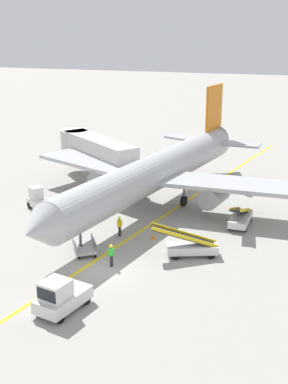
{
  "coord_description": "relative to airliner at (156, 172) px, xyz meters",
  "views": [
    {
      "loc": [
        12.82,
        -31.45,
        16.76
      ],
      "look_at": [
        -0.33,
        10.63,
        2.5
      ],
      "focal_mm": 49.42,
      "sensor_mm": 36.0,
      "label": 1
    }
  ],
  "objects": [
    {
      "name": "pushback_tug",
      "position": [
        -0.21,
        -20.12,
        -2.42
      ],
      "size": [
        2.71,
        3.95,
        2.2
      ],
      "color": "silver",
      "rests_on": "ground"
    },
    {
      "name": "taxi_line_yellow",
      "position": [
        -0.12,
        -9.16,
        -3.41
      ],
      "size": [
        17.57,
        78.18,
        0.01
      ],
      "primitive_type": "cube",
      "rotation": [
        0.0,
        0.0,
        -0.22
      ],
      "color": "yellow",
      "rests_on": "ground"
    },
    {
      "name": "baggage_tug_near_wing",
      "position": [
        -10.35,
        -4.06,
        -2.49
      ],
      "size": [
        2.71,
        2.44,
        2.1
      ],
      "color": "silver",
      "rests_on": "ground"
    },
    {
      "name": "ground_crew_wing_walker",
      "position": [
        0.53,
        -13.44,
        -2.51
      ],
      "size": [
        0.36,
        0.24,
        1.7
      ],
      "color": "#26262D",
      "rests_on": "ground"
    },
    {
      "name": "ground_crew_marshaller",
      "position": [
        -0.81,
        -7.98,
        -2.51
      ],
      "size": [
        0.36,
        0.24,
        1.7
      ],
      "color": "#26262D",
      "rests_on": "ground"
    },
    {
      "name": "safety_cone_nose_right",
      "position": [
        -5.27,
        1.29,
        -3.2
      ],
      "size": [
        0.36,
        0.36,
        0.44
      ],
      "primitive_type": "cone",
      "color": "orange",
      "rests_on": "ground"
    },
    {
      "name": "baggage_cart_loaded",
      "position": [
        -2.26,
        -11.79,
        -2.95
      ],
      "size": [
        2.82,
        3.6,
        0.94
      ],
      "color": "#A5A5A8",
      "rests_on": "ground"
    },
    {
      "name": "ground_plane",
      "position": [
        0.22,
        -14.16,
        -3.42
      ],
      "size": [
        300.0,
        300.0,
        0.0
      ],
      "primitive_type": "plane",
      "color": "#9E9B93"
    },
    {
      "name": "airliner",
      "position": [
        0.0,
        0.0,
        0.0
      ],
      "size": [
        27.97,
        35.06,
        10.1
      ],
      "color": "#B2B5BA",
      "rests_on": "ground"
    },
    {
      "name": "belt_loader_aft_hold",
      "position": [
        8.29,
        -2.74,
        -2.64
      ],
      "size": [
        1.66,
        5.06,
        2.59
      ],
      "color": "silver",
      "rests_on": "ground"
    },
    {
      "name": "jet_bridge",
      "position": [
        -9.19,
        6.66,
        0.12
      ],
      "size": [
        11.58,
        9.89,
        4.85
      ],
      "color": "beige",
      "rests_on": "ground"
    },
    {
      "name": "belt_loader_forward_hold",
      "position": [
        5.53,
        -9.96,
        -2.64
      ],
      "size": [
        5.13,
        2.91,
        2.59
      ],
      "color": "silver",
      "rests_on": "ground"
    },
    {
      "name": "safety_cone_nose_left",
      "position": [
        1.95,
        -7.77,
        -3.2
      ],
      "size": [
        0.36,
        0.36,
        0.44
      ],
      "primitive_type": "cone",
      "color": "orange",
      "rests_on": "ground"
    }
  ]
}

